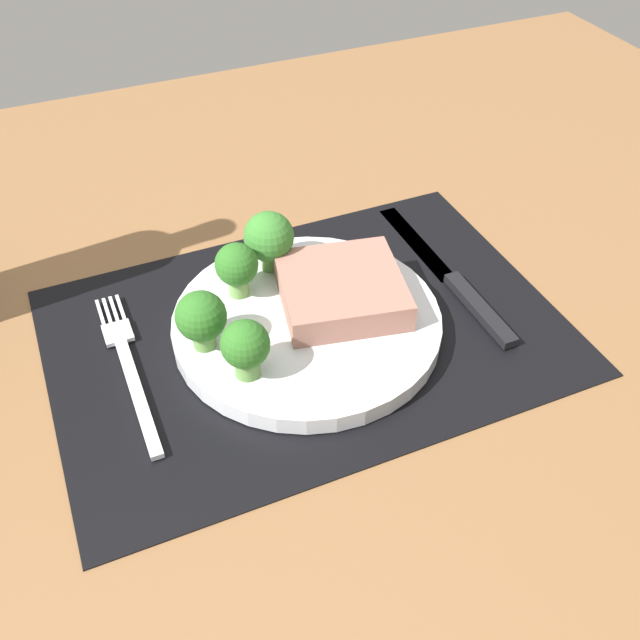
{
  "coord_description": "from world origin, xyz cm",
  "views": [
    {
      "loc": [
        -16.9,
        -42.28,
        43.11
      ],
      "look_at": [
        0.84,
        -0.89,
        1.9
      ],
      "focal_mm": 40.41,
      "sensor_mm": 36.0,
      "label": 1
    }
  ],
  "objects_px": {
    "plate": "(307,323)",
    "steak": "(341,290)",
    "knife": "(454,280)",
    "fork": "(129,367)"
  },
  "relations": [
    {
      "from": "plate",
      "to": "steak",
      "type": "height_order",
      "value": "steak"
    },
    {
      "from": "plate",
      "to": "steak",
      "type": "distance_m",
      "value": 0.04
    },
    {
      "from": "plate",
      "to": "steak",
      "type": "relative_size",
      "value": 2.24
    },
    {
      "from": "knife",
      "to": "steak",
      "type": "bearing_deg",
      "value": 177.44
    },
    {
      "from": "steak",
      "to": "fork",
      "type": "xyz_separation_m",
      "value": [
        -0.19,
        0.01,
        -0.03
      ]
    },
    {
      "from": "plate",
      "to": "fork",
      "type": "bearing_deg",
      "value": 174.66
    },
    {
      "from": "steak",
      "to": "fork",
      "type": "relative_size",
      "value": 0.54
    },
    {
      "from": "steak",
      "to": "fork",
      "type": "bearing_deg",
      "value": 177.63
    },
    {
      "from": "plate",
      "to": "knife",
      "type": "height_order",
      "value": "plate"
    },
    {
      "from": "plate",
      "to": "fork",
      "type": "height_order",
      "value": "plate"
    }
  ]
}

